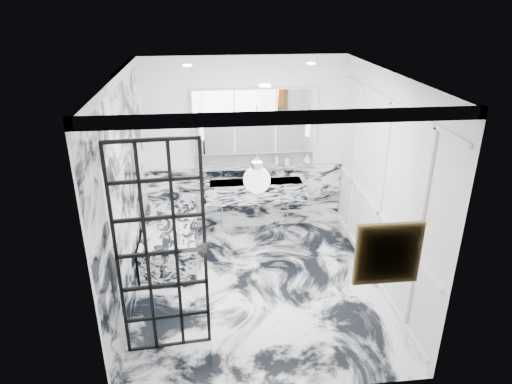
{
  "coord_description": "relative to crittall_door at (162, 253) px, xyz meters",
  "views": [
    {
      "loc": [
        -0.59,
        -5.1,
        3.6
      ],
      "look_at": [
        0.03,
        0.5,
        1.16
      ],
      "focal_mm": 32.0,
      "sensor_mm": 36.0,
      "label": 1
    }
  ],
  "objects": [
    {
      "name": "sconce_left",
      "position": [
        0.43,
        2.64,
        0.59
      ],
      "size": [
        0.07,
        0.07,
        0.4
      ],
      "primitive_type": "cylinder",
      "color": "white",
      "rests_on": "mirror_cabinet"
    },
    {
      "name": "ceiling",
      "position": [
        1.1,
        1.01,
        1.61
      ],
      "size": [
        3.6,
        3.6,
        0.0
      ],
      "primitive_type": "plane",
      "rotation": [
        3.14,
        0.0,
        0.0
      ],
      "color": "white",
      "rests_on": "wall_back"
    },
    {
      "name": "sconce_right",
      "position": [
        2.07,
        2.64,
        0.59
      ],
      "size": [
        0.07,
        0.07,
        0.4
      ],
      "primitive_type": "cylinder",
      "color": "white",
      "rests_on": "mirror_cabinet"
    },
    {
      "name": "ledge",
      "position": [
        1.25,
        2.73,
        -0.12
      ],
      "size": [
        1.9,
        0.14,
        0.04
      ],
      "primitive_type": "cube",
      "color": "silver",
      "rests_on": "wall_back"
    },
    {
      "name": "marble_clad_left",
      "position": [
        -0.48,
        1.01,
        0.15
      ],
      "size": [
        0.02,
        3.56,
        2.68
      ],
      "primitive_type": "cube",
      "color": "white",
      "rests_on": "floor"
    },
    {
      "name": "marble_clad_back",
      "position": [
        1.1,
        2.79,
        -0.67
      ],
      "size": [
        3.18,
        0.05,
        1.05
      ],
      "primitive_type": "cube",
      "color": "white",
      "rests_on": "floor"
    },
    {
      "name": "face_pot",
      "position": [
        1.28,
        2.72,
        -0.03
      ],
      "size": [
        0.13,
        0.13,
        0.13
      ],
      "primitive_type": "sphere",
      "color": "white",
      "rests_on": "ledge"
    },
    {
      "name": "crittall_door",
      "position": [
        0.0,
        0.0,
        0.0
      ],
      "size": [
        0.88,
        0.11,
        2.39
      ],
      "primitive_type": null,
      "rotation": [
        0.0,
        0.0,
        0.08
      ],
      "color": "black",
      "rests_on": "floor"
    },
    {
      "name": "wall_right",
      "position": [
        2.7,
        1.01,
        0.21
      ],
      "size": [
        0.0,
        3.6,
        3.6
      ],
      "primitive_type": "plane",
      "rotation": [
        1.57,
        0.0,
        -1.57
      ],
      "color": "white",
      "rests_on": "floor"
    },
    {
      "name": "mirror_cabinet",
      "position": [
        1.25,
        2.74,
        0.63
      ],
      "size": [
        1.9,
        0.16,
        1.0
      ],
      "primitive_type": "cube",
      "color": "white",
      "rests_on": "wall_back"
    },
    {
      "name": "flower_vase",
      "position": [
        0.09,
        1.3,
        -0.58
      ],
      "size": [
        0.08,
        0.08,
        0.12
      ],
      "primitive_type": "cylinder",
      "color": "silver",
      "rests_on": "bathtub"
    },
    {
      "name": "amber_bottle",
      "position": [
        1.76,
        2.72,
        -0.05
      ],
      "size": [
        0.04,
        0.04,
        0.1
      ],
      "primitive_type": "cylinder",
      "color": "#8C5919",
      "rests_on": "ledge"
    },
    {
      "name": "floor",
      "position": [
        1.1,
        1.01,
        -1.19
      ],
      "size": [
        3.6,
        3.6,
        0.0
      ],
      "primitive_type": "plane",
      "color": "white",
      "rests_on": "ground"
    },
    {
      "name": "panel_molding",
      "position": [
        2.68,
        1.01,
        0.11
      ],
      "size": [
        0.03,
        3.4,
        2.3
      ],
      "primitive_type": "cube",
      "color": "white",
      "rests_on": "floor"
    },
    {
      "name": "pendant_light",
      "position": [
        0.94,
        -0.29,
        0.87
      ],
      "size": [
        0.25,
        0.25,
        0.25
      ],
      "primitive_type": "sphere",
      "color": "white",
      "rests_on": "ceiling"
    },
    {
      "name": "trough_sink",
      "position": [
        1.25,
        2.57,
        -0.46
      ],
      "size": [
        1.6,
        0.45,
        0.3
      ],
      "primitive_type": "cube",
      "color": "silver",
      "rests_on": "wall_back"
    },
    {
      "name": "soap_bottle_b",
      "position": [
        1.77,
        2.72,
        -0.03
      ],
      "size": [
        0.09,
        0.09,
        0.16
      ],
      "primitive_type": "imported",
      "rotation": [
        0.0,
        0.0,
        -0.24
      ],
      "color": "#4C4C51",
      "rests_on": "ledge"
    },
    {
      "name": "soap_bottle_a",
      "position": [
        1.6,
        2.72,
        -0.01
      ],
      "size": [
        0.08,
        0.08,
        0.19
      ],
      "primitive_type": "imported",
      "rotation": [
        0.0,
        0.0,
        -0.1
      ],
      "color": "#8C5919",
      "rests_on": "ledge"
    },
    {
      "name": "wall_front",
      "position": [
        1.1,
        -0.79,
        0.21
      ],
      "size": [
        3.6,
        0.0,
        3.6
      ],
      "primitive_type": "plane",
      "rotation": [
        -1.57,
        0.0,
        0.0
      ],
      "color": "white",
      "rests_on": "floor"
    },
    {
      "name": "subway_tile",
      "position": [
        1.25,
        2.8,
        0.01
      ],
      "size": [
        1.9,
        0.03,
        0.23
      ],
      "primitive_type": "cube",
      "color": "white",
      "rests_on": "wall_back"
    },
    {
      "name": "soap_bottle_c",
      "position": [
        2.1,
        2.72,
        -0.02
      ],
      "size": [
        0.17,
        0.17,
        0.17
      ],
      "primitive_type": "imported",
      "rotation": [
        0.0,
        0.0,
        0.41
      ],
      "color": "silver",
      "rests_on": "ledge"
    },
    {
      "name": "wall_back",
      "position": [
        1.1,
        2.81,
        0.21
      ],
      "size": [
        3.6,
        0.0,
        3.6
      ],
      "primitive_type": "plane",
      "rotation": [
        1.57,
        0.0,
        0.0
      ],
      "color": "white",
      "rests_on": "floor"
    },
    {
      "name": "wall_left",
      "position": [
        -0.5,
        1.01,
        0.21
      ],
      "size": [
        0.0,
        3.6,
        3.6
      ],
      "primitive_type": "plane",
      "rotation": [
        1.57,
        0.0,
        1.57
      ],
      "color": "white",
      "rests_on": "floor"
    },
    {
      "name": "bathtub",
      "position": [
        -0.07,
        1.91,
        -0.92
      ],
      "size": [
        0.75,
        1.65,
        0.55
      ],
      "primitive_type": "cube",
      "color": "silver",
      "rests_on": "floor"
    },
    {
      "name": "artwork",
      "position": [
        2.06,
        -0.75,
        0.3
      ],
      "size": [
        0.5,
        0.05,
        0.5
      ],
      "primitive_type": "cube",
      "color": "#CE5915",
      "rests_on": "wall_front"
    }
  ]
}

